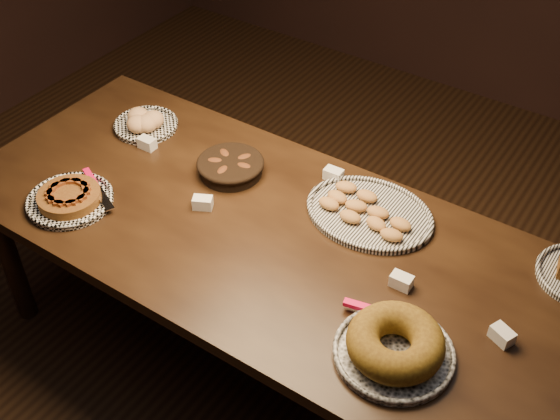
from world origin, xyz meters
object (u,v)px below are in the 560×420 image
Objects in this scene: apple_tart_plate at (70,198)px; madeleine_platter at (367,212)px; buffet_table at (274,249)px; bundt_cake_plate at (395,345)px.

apple_tart_plate is 1.08m from madeleine_platter.
madeleine_platter reaches higher than buffet_table.
apple_tart_plate is at bearing -158.54° from buffet_table.
buffet_table is 0.77m from apple_tart_plate.
madeleine_platter is 1.16× the size of bundt_cake_plate.
apple_tart_plate is at bearing 158.56° from bundt_cake_plate.
apple_tart_plate is at bearing -137.71° from madeleine_platter.
buffet_table is at bearing 2.18° from apple_tart_plate.
bundt_cake_plate reaches higher than apple_tart_plate.
madeleine_platter is at bearing 102.37° from bundt_cake_plate.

